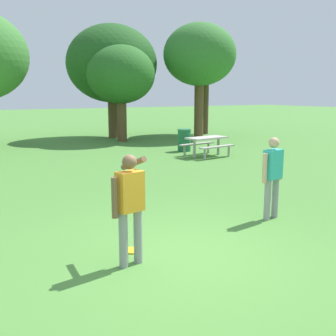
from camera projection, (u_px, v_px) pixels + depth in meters
ground_plane at (180, 257)px, 6.19m from camera, size 120.00×120.00×0.00m
person_thrower at (273, 173)px, 7.95m from camera, size 0.60×0.28×1.64m
person_catcher at (130, 201)px, 5.77m from camera, size 0.60×0.75×1.64m
frisbee at (133, 250)px, 6.43m from camera, size 0.27×0.27×0.03m
picnic_table_near at (207, 142)px, 16.00m from camera, size 1.88×1.65×0.77m
trash_can_beside_table at (184, 140)px, 17.43m from camera, size 0.59×0.59×0.96m
tree_far_right at (121, 75)px, 20.46m from camera, size 3.47×3.47×4.90m
tree_slender_mid at (112, 64)px, 22.05m from camera, size 4.95×4.95×6.18m
tree_back_left at (200, 55)px, 22.03m from camera, size 3.99×3.99×6.26m
tree_back_right at (205, 59)px, 24.10m from camera, size 3.49×3.49×6.06m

